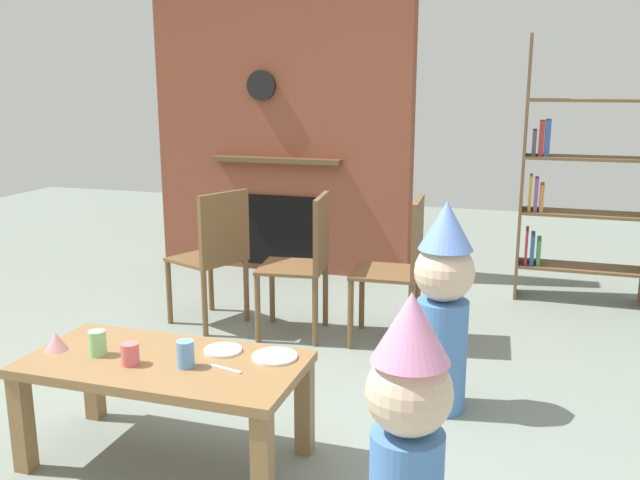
# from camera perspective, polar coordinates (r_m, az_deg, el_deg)

# --- Properties ---
(ground_plane) EXTENTS (12.00, 12.00, 0.00)m
(ground_plane) POSITION_cam_1_polar(r_m,az_deg,el_deg) (3.36, -4.65, -14.79)
(ground_plane) COLOR gray
(brick_fireplace_feature) EXTENTS (2.20, 0.28, 2.40)m
(brick_fireplace_feature) POSITION_cam_1_polar(r_m,az_deg,el_deg) (5.72, -3.26, 9.25)
(brick_fireplace_feature) COLOR brown
(brick_fireplace_feature) RESTS_ON ground_plane
(bookshelf) EXTENTS (0.90, 0.28, 1.90)m
(bookshelf) POSITION_cam_1_polar(r_m,az_deg,el_deg) (5.20, 20.71, 4.66)
(bookshelf) COLOR brown
(bookshelf) RESTS_ON ground_plane
(coffee_table) EXTENTS (1.15, 0.57, 0.46)m
(coffee_table) POSITION_cam_1_polar(r_m,az_deg,el_deg) (2.92, -12.92, -11.13)
(coffee_table) COLOR olive
(coffee_table) RESTS_ON ground_plane
(paper_cup_near_left) EXTENTS (0.07, 0.07, 0.11)m
(paper_cup_near_left) POSITION_cam_1_polar(r_m,az_deg,el_deg) (3.00, -18.17, -8.22)
(paper_cup_near_left) COLOR #8CD18C
(paper_cup_near_left) RESTS_ON coffee_table
(paper_cup_near_right) EXTENTS (0.07, 0.07, 0.11)m
(paper_cup_near_right) POSITION_cam_1_polar(r_m,az_deg,el_deg) (2.79, -11.23, -9.37)
(paper_cup_near_right) COLOR #669EE0
(paper_cup_near_right) RESTS_ON coffee_table
(paper_cup_center) EXTENTS (0.07, 0.07, 0.09)m
(paper_cup_center) POSITION_cam_1_polar(r_m,az_deg,el_deg) (2.87, -15.66, -9.20)
(paper_cup_center) COLOR #E5666B
(paper_cup_center) RESTS_ON coffee_table
(paper_plate_front) EXTENTS (0.19, 0.19, 0.01)m
(paper_plate_front) POSITION_cam_1_polar(r_m,az_deg,el_deg) (2.85, -3.83, -9.74)
(paper_plate_front) COLOR white
(paper_plate_front) RESTS_ON coffee_table
(paper_plate_rear) EXTENTS (0.16, 0.16, 0.01)m
(paper_plate_rear) POSITION_cam_1_polar(r_m,az_deg,el_deg) (2.93, -8.15, -9.14)
(paper_plate_rear) COLOR white
(paper_plate_rear) RESTS_ON coffee_table
(birthday_cake_slice) EXTENTS (0.10, 0.10, 0.08)m
(birthday_cake_slice) POSITION_cam_1_polar(r_m,az_deg,el_deg) (3.11, -21.29, -7.95)
(birthday_cake_slice) COLOR pink
(birthday_cake_slice) RESTS_ON coffee_table
(table_fork) EXTENTS (0.15, 0.05, 0.01)m
(table_fork) POSITION_cam_1_polar(r_m,az_deg,el_deg) (2.76, -7.91, -10.67)
(table_fork) COLOR silver
(table_fork) RESTS_ON coffee_table
(child_with_cone_hat) EXTENTS (0.27, 0.27, 0.97)m
(child_with_cone_hat) POSITION_cam_1_polar(r_m,az_deg,el_deg) (2.18, 7.38, -15.90)
(child_with_cone_hat) COLOR #4C7FC6
(child_with_cone_hat) RESTS_ON ground_plane
(child_in_pink) EXTENTS (0.29, 0.29, 1.03)m
(child_in_pink) POSITION_cam_1_polar(r_m,az_deg,el_deg) (3.30, 10.30, -5.14)
(child_in_pink) COLOR #4C7FC6
(child_in_pink) RESTS_ON ground_plane
(dining_chair_left) EXTENTS (0.52, 0.52, 0.90)m
(dining_chair_left) POSITION_cam_1_polar(r_m,az_deg,el_deg) (4.44, -8.76, -0.87)
(dining_chair_left) COLOR brown
(dining_chair_left) RESTS_ON ground_plane
(dining_chair_middle) EXTENTS (0.45, 0.45, 0.90)m
(dining_chair_middle) POSITION_cam_1_polar(r_m,az_deg,el_deg) (4.22, -1.13, -1.43)
(dining_chair_middle) COLOR brown
(dining_chair_middle) RESTS_ON ground_plane
(dining_chair_right) EXTENTS (0.42, 0.42, 0.90)m
(dining_chair_right) POSITION_cam_1_polar(r_m,az_deg,el_deg) (4.13, 6.83, -1.86)
(dining_chair_right) COLOR brown
(dining_chair_right) RESTS_ON ground_plane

